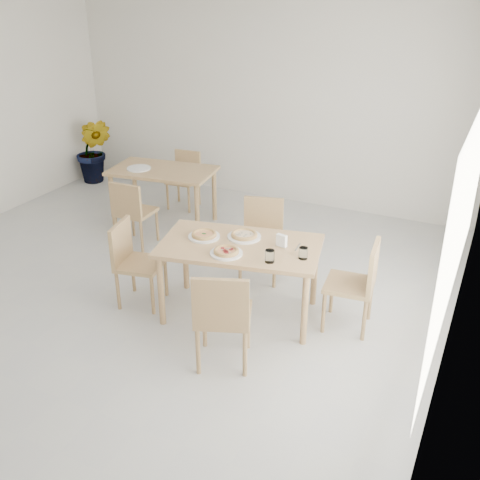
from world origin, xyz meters
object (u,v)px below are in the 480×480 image
at_px(plate_pepperoni, 226,253).
at_px(chair_west, 133,257).
at_px(plate_empty, 139,168).
at_px(chair_back_s, 132,209).
at_px(pizza_pepperoni, 226,251).
at_px(chair_back_n, 185,175).
at_px(main_table, 240,252).
at_px(tumbler_a, 270,256).
at_px(chair_south, 222,313).
at_px(potted_plant, 94,151).
at_px(plate_mushroom, 244,237).
at_px(plate_margherita, 204,236).
at_px(pizza_margherita, 204,234).
at_px(tumbler_b, 303,253).
at_px(second_table, 163,176).
at_px(napkin_holder, 282,241).
at_px(chair_north, 262,233).
at_px(pizza_mushroom, 244,235).
at_px(chair_east, 359,280).

bearing_deg(plate_pepperoni, chair_west, -178.95).
bearing_deg(plate_empty, chair_back_s, -63.25).
height_order(chair_west, plate_empty, chair_west).
xyz_separation_m(pizza_pepperoni, chair_back_n, (-1.93, 2.48, -0.33)).
height_order(main_table, tumbler_a, tumbler_a).
bearing_deg(pizza_pepperoni, plate_pepperoni, 7.13).
height_order(chair_south, potted_plant, potted_plant).
relative_size(plate_mushroom, chair_back_s, 0.38).
xyz_separation_m(chair_south, chair_back_n, (-2.18, 3.05, -0.07)).
bearing_deg(plate_margherita, pizza_margherita, 135.00).
relative_size(plate_mushroom, tumbler_b, 3.01).
bearing_deg(chair_west, second_table, 12.29).
bearing_deg(napkin_holder, chair_north, 137.29).
relative_size(chair_north, tumbler_b, 8.15).
height_order(pizza_margherita, pizza_mushroom, same).
distance_m(chair_east, potted_plant, 5.33).
xyz_separation_m(chair_north, chair_west, (-0.91, -1.08, -0.01)).
xyz_separation_m(napkin_holder, chair_back_s, (-2.19, 0.68, -0.32)).
height_order(chair_north, tumbler_a, chair_north).
distance_m(tumbler_a, potted_plant, 4.96).
xyz_separation_m(plate_mushroom, tumbler_a, (0.41, -0.35, 0.05)).
height_order(plate_margherita, pizza_margherita, pizza_margherita).
height_order(main_table, napkin_holder, napkin_holder).
bearing_deg(napkin_holder, plate_empty, 163.92).
xyz_separation_m(pizza_mushroom, potted_plant, (-3.73, 2.35, -0.27)).
distance_m(chair_south, plate_pepperoni, 0.67).
bearing_deg(second_table, plate_margherita, -54.53).
xyz_separation_m(chair_east, potted_plant, (-4.84, 2.24, 0.01)).
bearing_deg(plate_margherita, chair_east, 10.42).
xyz_separation_m(chair_back_s, chair_back_n, (-0.13, 1.44, -0.03)).
bearing_deg(tumbler_b, main_table, 178.21).
relative_size(main_table, second_table, 1.15).
bearing_deg(tumbler_a, chair_back_s, 155.57).
xyz_separation_m(tumbler_a, potted_plant, (-4.15, 2.70, -0.29)).
distance_m(plate_mushroom, chair_back_n, 2.86).
bearing_deg(potted_plant, pizza_mushroom, -32.14).
xyz_separation_m(pizza_margherita, chair_back_s, (-1.45, 0.81, -0.30)).
bearing_deg(potted_plant, plate_mushroom, -32.14).
bearing_deg(second_table, potted_plant, 145.91).
height_order(plate_mushroom, plate_pepperoni, same).
distance_m(chair_north, chair_east, 1.34).
distance_m(chair_north, plate_mushroom, 0.73).
relative_size(napkin_holder, second_table, 0.09).
xyz_separation_m(chair_north, pizza_pepperoni, (0.12, -1.06, 0.28)).
bearing_deg(pizza_margherita, main_table, 1.97).
height_order(plate_margherita, plate_empty, same).
xyz_separation_m(plate_margherita, chair_back_s, (-1.45, 0.81, -0.27)).
distance_m(plate_margherita, chair_back_n, 2.77).
distance_m(chair_north, napkin_holder, 0.92).
height_order(chair_east, plate_empty, chair_east).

